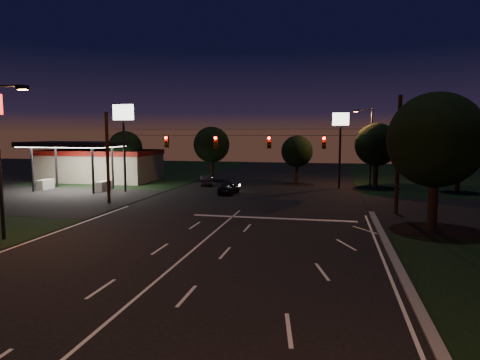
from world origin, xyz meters
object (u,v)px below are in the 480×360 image
(utility_pole_right, at_px, (396,214))
(tree_right_near, at_px, (436,141))
(car_oncoming_b, at_px, (207,180))
(car_oncoming_a, at_px, (229,188))

(utility_pole_right, height_order, tree_right_near, tree_right_near)
(tree_right_near, height_order, car_oncoming_b, tree_right_near)
(tree_right_near, distance_m, car_oncoming_a, 21.44)
(car_oncoming_b, bearing_deg, utility_pole_right, 127.07)
(utility_pole_right, distance_m, tree_right_near, 7.61)
(utility_pole_right, bearing_deg, car_oncoming_b, 143.55)
(tree_right_near, bearing_deg, car_oncoming_a, 142.67)
(utility_pole_right, height_order, car_oncoming_b, utility_pole_right)
(utility_pole_right, relative_size, car_oncoming_a, 2.41)
(utility_pole_right, relative_size, car_oncoming_b, 2.40)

